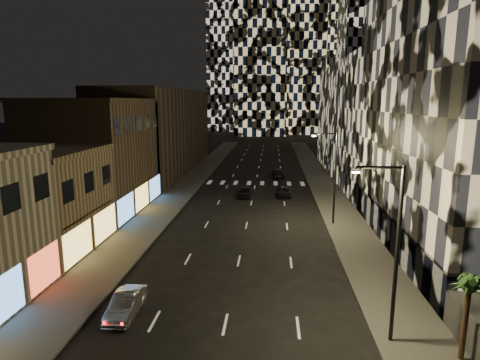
% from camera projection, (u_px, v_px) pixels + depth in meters
% --- Properties ---
extents(sidewalk_left, '(4.00, 120.00, 0.15)m').
position_uv_depth(sidewalk_left, '(190.00, 182.00, 61.05)').
color(sidewalk_left, '#47443F').
rests_on(sidewalk_left, ground).
extents(sidewalk_right, '(4.00, 120.00, 0.15)m').
position_uv_depth(sidewalk_right, '(323.00, 184.00, 59.45)').
color(sidewalk_right, '#47443F').
rests_on(sidewalk_right, ground).
extents(curb_left, '(0.20, 120.00, 0.15)m').
position_uv_depth(curb_left, '(204.00, 182.00, 60.88)').
color(curb_left, '#4C4C47').
rests_on(curb_left, ground).
extents(curb_right, '(0.20, 120.00, 0.15)m').
position_uv_depth(curb_right, '(309.00, 183.00, 59.62)').
color(curb_right, '#4C4C47').
rests_on(curb_right, ground).
extents(retail_tan, '(10.00, 10.00, 8.00)m').
position_uv_depth(retail_tan, '(31.00, 203.00, 32.49)').
color(retail_tan, '#826C4E').
rests_on(retail_tan, ground).
extents(retail_brown, '(10.00, 15.00, 12.00)m').
position_uv_depth(retail_brown, '(96.00, 157.00, 44.32)').
color(retail_brown, '#4C3B2B').
rests_on(retail_brown, ground).
extents(retail_filler_left, '(10.00, 40.00, 14.00)m').
position_uv_depth(retail_filler_left, '(161.00, 131.00, 70.04)').
color(retail_filler_left, '#4C3B2B').
rests_on(retail_filler_left, ground).
extents(midrise_base, '(0.60, 25.00, 3.00)m').
position_uv_depth(midrise_base, '(387.00, 228.00, 34.06)').
color(midrise_base, '#383838').
rests_on(midrise_base, ground).
extents(midrise_filler_right, '(16.00, 40.00, 18.00)m').
position_uv_depth(midrise_filler_right, '(383.00, 121.00, 63.78)').
color(midrise_filler_right, '#232326').
rests_on(midrise_filler_right, ground).
extents(streetlight_near, '(2.55, 0.25, 9.00)m').
position_uv_depth(streetlight_near, '(393.00, 243.00, 19.45)').
color(streetlight_near, black).
rests_on(streetlight_near, sidewalk_right).
extents(streetlight_far, '(2.55, 0.25, 9.00)m').
position_uv_depth(streetlight_far, '(333.00, 172.00, 39.01)').
color(streetlight_far, black).
rests_on(streetlight_far, sidewalk_right).
extents(car_silver_parked, '(1.44, 3.97, 1.30)m').
position_uv_depth(car_silver_parked, '(126.00, 304.00, 23.01)').
color(car_silver_parked, '#98989D').
rests_on(car_silver_parked, ground).
extents(car_dark_midlane, '(1.54, 3.81, 1.30)m').
position_uv_depth(car_dark_midlane, '(245.00, 192.00, 51.41)').
color(car_dark_midlane, black).
rests_on(car_dark_midlane, ground).
extents(car_dark_oncoming, '(1.96, 4.60, 1.32)m').
position_uv_depth(car_dark_oncoming, '(279.00, 173.00, 65.24)').
color(car_dark_oncoming, black).
rests_on(car_dark_oncoming, ground).
extents(car_dark_rightlane, '(1.87, 4.00, 1.11)m').
position_uv_depth(car_dark_rightlane, '(284.00, 192.00, 51.73)').
color(car_dark_rightlane, black).
rests_on(car_dark_rightlane, ground).
extents(palm_tree, '(2.09, 2.13, 4.17)m').
position_uv_depth(palm_tree, '(469.00, 291.00, 18.30)').
color(palm_tree, '#47331E').
rests_on(palm_tree, sidewalk_right).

